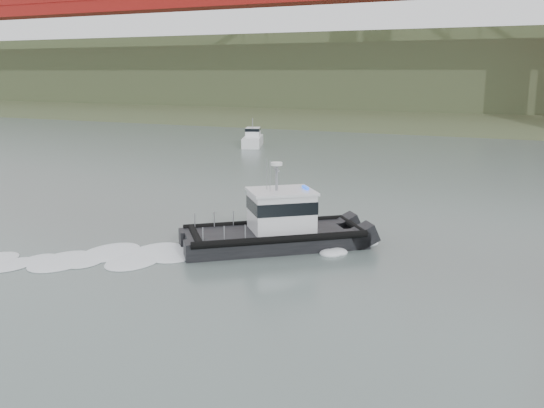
{
  "coord_description": "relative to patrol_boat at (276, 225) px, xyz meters",
  "views": [
    {
      "loc": [
        13.16,
        -23.84,
        9.63
      ],
      "look_at": [
        -0.89,
        6.14,
        2.4
      ],
      "focal_mm": 40.0,
      "sensor_mm": 36.0,
      "label": 1
    }
  ],
  "objects": [
    {
      "name": "patrol_boat",
      "position": [
        0.0,
        0.0,
        0.0
      ],
      "size": [
        10.25,
        9.36,
        4.96
      ],
      "rotation": [
        0.0,
        0.0,
        -0.88
      ],
      "color": "black",
      "rests_on": "ground"
    },
    {
      "name": "headlands",
      "position": [
        0.59,
        119.5,
        5.8
      ],
      "size": [
        500.0,
        105.36,
        27.12
      ],
      "color": "#384A2A",
      "rests_on": "ground"
    },
    {
      "name": "ground",
      "position": [
        0.59,
        -6.0,
        -1.24
      ],
      "size": [
        400.0,
        400.0,
        0.0
      ],
      "primitive_type": "plane",
      "color": "#546460",
      "rests_on": "ground"
    },
    {
      "name": "motorboat",
      "position": [
        -22.68,
        41.85,
        -0.3
      ],
      "size": [
        4.64,
        7.22,
        3.77
      ],
      "rotation": [
        0.0,
        0.0,
        0.38
      ],
      "color": "white",
      "rests_on": "ground"
    }
  ]
}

